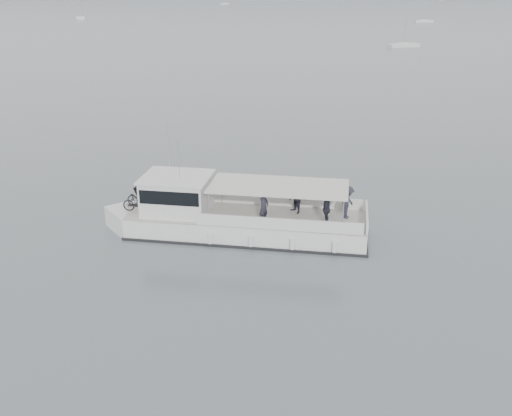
{
  "coord_description": "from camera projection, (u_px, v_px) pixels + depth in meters",
  "views": [
    {
      "loc": [
        7.2,
        -27.96,
        12.99
      ],
      "look_at": [
        6.4,
        0.4,
        1.6
      ],
      "focal_mm": 40.0,
      "sensor_mm": 36.0,
      "label": 1
    }
  ],
  "objects": [
    {
      "name": "tour_boat",
      "position": [
        224.0,
        217.0,
        31.0
      ],
      "size": [
        14.76,
        5.25,
        6.14
      ],
      "rotation": [
        0.0,
        0.0,
        -0.13
      ],
      "color": "white",
      "rests_on": "ground"
    },
    {
      "name": "moored_fleet",
      "position": [
        279.0,
        20.0,
        190.52
      ],
      "size": [
        400.81,
        371.92,
        10.34
      ],
      "color": "white",
      "rests_on": "ground"
    },
    {
      "name": "ground",
      "position": [
        138.0,
        237.0,
        30.96
      ],
      "size": [
        1400.0,
        1400.0,
        0.0
      ],
      "primitive_type": "plane",
      "color": "#555D64",
      "rests_on": "ground"
    }
  ]
}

